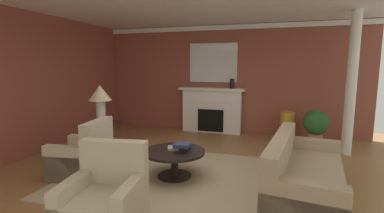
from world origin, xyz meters
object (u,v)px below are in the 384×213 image
(potted_plant, at_px, (316,125))
(armchair_facing_fireplace, at_px, (105,203))
(table_lamp, at_px, (100,97))
(vase_tall_corner, at_px, (287,126))
(coffee_table, at_px, (174,157))
(side_table, at_px, (102,138))
(mantel_mirror, at_px, (213,63))
(vase_mantel_right, at_px, (232,84))
(fireplace, at_px, (212,111))
(armchair_near_window, at_px, (83,158))
(sofa, at_px, (302,177))

(potted_plant, bearing_deg, armchair_facing_fireplace, -122.27)
(table_lamp, bearing_deg, vase_tall_corner, 34.14)
(coffee_table, bearing_deg, potted_plant, 46.79)
(side_table, relative_size, potted_plant, 0.84)
(mantel_mirror, relative_size, vase_mantel_right, 5.06)
(fireplace, distance_m, coffee_table, 3.25)
(armchair_near_window, bearing_deg, vase_mantel_right, 62.05)
(fireplace, bearing_deg, sofa, -58.66)
(fireplace, height_order, armchair_facing_fireplace, fireplace)
(vase_mantel_right, xyz_separation_m, vase_tall_corner, (1.41, -0.25, -1.00))
(fireplace, bearing_deg, side_table, -120.59)
(vase_mantel_right, bearing_deg, vase_tall_corner, -10.07)
(mantel_mirror, height_order, vase_tall_corner, mantel_mirror)
(armchair_near_window, bearing_deg, coffee_table, 14.74)
(fireplace, distance_m, armchair_facing_fireplace, 4.85)
(mantel_mirror, distance_m, potted_plant, 3.02)
(armchair_near_window, height_order, armchair_facing_fireplace, same)
(mantel_mirror, distance_m, side_table, 3.59)
(mantel_mirror, height_order, vase_mantel_right, mantel_mirror)
(armchair_facing_fireplace, bearing_deg, table_lamp, 125.40)
(vase_tall_corner, height_order, potted_plant, potted_plant)
(armchair_facing_fireplace, bearing_deg, vase_mantel_right, 82.37)
(sofa, xyz_separation_m, potted_plant, (0.48, 2.76, 0.19))
(side_table, xyz_separation_m, vase_tall_corner, (3.56, 2.42, -0.05))
(table_lamp, bearing_deg, potted_plant, 26.41)
(armchair_facing_fireplace, xyz_separation_m, vase_tall_corner, (2.05, 4.55, 0.05))
(fireplace, height_order, vase_mantel_right, vase_mantel_right)
(coffee_table, bearing_deg, armchair_facing_fireplace, -97.74)
(mantel_mirror, height_order, coffee_table, mantel_mirror)
(sofa, relative_size, vase_mantel_right, 8.53)
(vase_tall_corner, relative_size, potted_plant, 0.85)
(sofa, xyz_separation_m, side_table, (-3.68, 0.69, 0.10))
(fireplace, xyz_separation_m, side_table, (-1.61, -2.72, -0.18))
(table_lamp, distance_m, potted_plant, 4.71)
(armchair_facing_fireplace, height_order, coffee_table, armchair_facing_fireplace)
(potted_plant, bearing_deg, sofa, -99.91)
(armchair_near_window, bearing_deg, sofa, 3.59)
(coffee_table, distance_m, table_lamp, 2.01)
(armchair_facing_fireplace, distance_m, table_lamp, 2.77)
(fireplace, xyz_separation_m, sofa, (2.08, -3.41, -0.28))
(sofa, distance_m, armchair_near_window, 3.43)
(vase_tall_corner, bearing_deg, armchair_near_window, -134.83)
(mantel_mirror, relative_size, armchair_facing_fireplace, 1.38)
(sofa, relative_size, armchair_facing_fireplace, 2.32)
(side_table, distance_m, table_lamp, 0.82)
(sofa, height_order, armchair_facing_fireplace, armchair_facing_fireplace)
(sofa, height_order, vase_mantel_right, vase_mantel_right)
(armchair_near_window, distance_m, side_table, 0.95)
(sofa, bearing_deg, coffee_table, 174.94)
(table_lamp, bearing_deg, sofa, -10.66)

